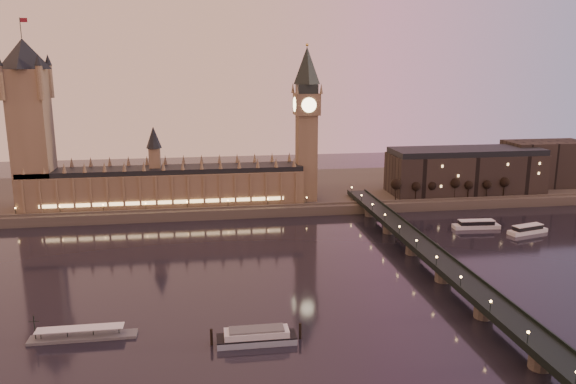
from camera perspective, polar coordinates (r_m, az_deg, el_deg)
The scene contains 18 objects.
ground at distance 265.85m, azimuth -4.96°, elevation -8.62°, with size 700.00×700.00×0.00m, color black.
far_embankment at distance 424.92m, azimuth -2.43°, elevation 0.11°, with size 560.00×130.00×6.00m, color #423D35.
palace_of_westminster at distance 376.42m, azimuth -12.38°, elevation 1.04°, with size 180.00×26.62×52.00m.
victoria_tower at distance 383.90m, azimuth -24.77°, elevation 7.05°, with size 31.68×31.68×118.00m.
big_ben at distance 375.68m, azimuth 1.90°, elevation 7.83°, with size 17.68×17.68×104.00m.
westminster_bridge at distance 284.12m, azimuth 13.90°, elevation -6.33°, with size 13.20×260.00×15.30m.
city_block at distance 438.58m, azimuth 20.04°, elevation 2.30°, with size 155.00×45.00×34.00m.
bare_tree_0 at distance 387.60m, azimuth 11.14°, elevation 0.56°, with size 6.50×6.50×13.22m.
bare_tree_1 at distance 392.17m, azimuth 12.94°, elevation 0.62°, with size 6.50×6.50×13.22m.
bare_tree_2 at distance 397.12m, azimuth 14.69°, elevation 0.67°, with size 6.50×6.50×13.22m.
bare_tree_3 at distance 402.43m, azimuth 16.39°, elevation 0.73°, with size 6.50×6.50×13.22m.
bare_tree_4 at distance 408.08m, azimuth 18.05°, elevation 0.78°, with size 6.50×6.50×13.22m.
bare_tree_5 at distance 414.07m, azimuth 19.67°, elevation 0.83°, with size 6.50×6.50×13.22m.
bare_tree_6 at distance 420.38m, azimuth 21.23°, elevation 0.88°, with size 6.50×6.50×13.22m.
cruise_boat_b at distance 358.02m, azimuth 18.58°, elevation -3.16°, with size 28.40×8.74×5.17m.
cruise_boat_c at distance 358.60m, azimuth 23.17°, elevation -3.52°, with size 26.23×13.18×5.06m.
moored_barge at distance 206.68m, azimuth -3.21°, elevation -14.44°, with size 32.84×8.12×6.02m.
pontoon_pier at distance 222.83m, azimuth -20.15°, elevation -13.55°, with size 38.00×6.33×10.13m.
Camera 1 is at (-14.75, -246.81, 97.69)m, focal length 35.00 mm.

